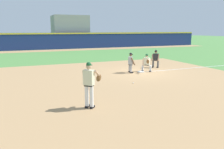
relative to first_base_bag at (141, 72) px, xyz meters
The scene contains 12 objects.
ground_plane 0.04m from the first_base_bag, ahead, with size 160.00×160.00×0.00m, color #518942.
infield_dirt_patch 4.02m from the first_base_bag, 134.21° to the right, with size 18.00×18.00×0.01m, color tan.
warning_track_strip 20.00m from the first_base_bag, 90.00° to the left, with size 48.00×3.20×0.01m, color tan.
foul_line_stripe 7.05m from the first_base_bag, ahead, with size 14.10×0.10×0.00m, color white.
first_base_bag is the anchor object (origin of this frame).
baseball 3.51m from the first_base_bag, 126.54° to the right, with size 0.07×0.07×0.07m, color white.
pitcher 8.06m from the first_base_bag, 134.09° to the right, with size 0.85×0.55×1.86m.
first_baseman 0.87m from the first_base_bag, ahead, with size 0.74×1.08×1.34m.
baserunner 1.08m from the first_base_bag, 165.69° to the left, with size 0.54×0.65×1.46m.
umpire 2.66m from the first_base_bag, 32.46° to the left, with size 0.67×0.68×1.46m.
outfield_wall 22.04m from the first_base_bag, 90.00° to the left, with size 48.00×0.54×2.60m.
stadium_seating_block 25.47m from the first_base_bag, 90.00° to the left, with size 5.92×5.05×5.45m.
Camera 1 is at (-7.88, -13.79, 3.09)m, focal length 35.00 mm.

